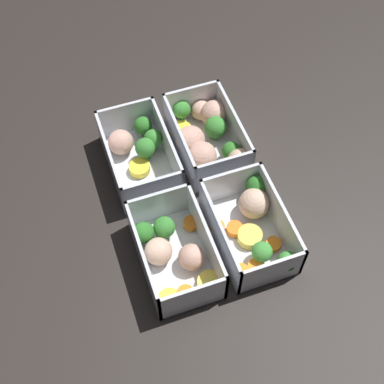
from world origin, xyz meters
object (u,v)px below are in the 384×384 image
at_px(container_far_left, 173,252).
at_px(container_near_right, 207,137).
at_px(container_near_left, 253,224).
at_px(container_far_right, 138,151).

bearing_deg(container_far_left, container_near_right, -33.39).
xyz_separation_m(container_near_left, container_near_right, (0.18, 0.01, 0.00)).
distance_m(container_near_left, container_near_right, 0.19).
bearing_deg(container_far_left, container_far_right, -0.68).
distance_m(container_near_left, container_far_left, 0.13).
xyz_separation_m(container_near_right, container_far_left, (-0.19, 0.12, -0.00)).
height_order(container_near_left, container_far_left, same).
distance_m(container_near_left, container_far_right, 0.23).
height_order(container_far_left, container_far_right, same).
relative_size(container_near_left, container_near_right, 0.94).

